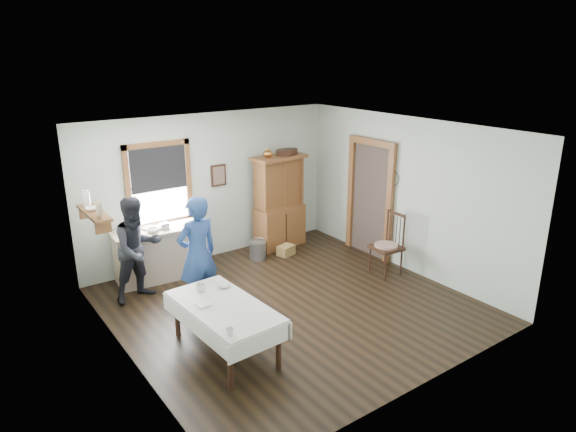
{
  "coord_description": "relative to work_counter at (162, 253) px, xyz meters",
  "views": [
    {
      "loc": [
        -4.18,
        -5.74,
        3.77
      ],
      "look_at": [
        0.17,
        0.3,
        1.34
      ],
      "focal_mm": 32.0,
      "sensor_mm": 36.0,
      "label": 1
    }
  ],
  "objects": [
    {
      "name": "table_cup_b",
      "position": [
        -0.53,
        -3.31,
        0.27
      ],
      "size": [
        0.11,
        0.11,
        0.09
      ],
      "primitive_type": "imported",
      "rotation": [
        0.0,
        0.0,
        -0.21
      ],
      "color": "white",
      "rests_on": "dining_table"
    },
    {
      "name": "wicker_basket",
      "position": [
        2.31,
        -0.41,
        -0.35
      ],
      "size": [
        0.37,
        0.3,
        0.19
      ],
      "primitive_type": "cube",
      "rotation": [
        0.0,
        0.0,
        0.27
      ],
      "color": "#9A7C46",
      "rests_on": "room"
    },
    {
      "name": "shelf_bowl",
      "position": [
        -1.18,
        -0.56,
        1.15
      ],
      "size": [
        0.22,
        0.22,
        0.05
      ],
      "primitive_type": "imported",
      "color": "white",
      "rests_on": "wall_shelf"
    },
    {
      "name": "room",
      "position": [
        1.19,
        -2.11,
        0.9
      ],
      "size": [
        5.01,
        5.01,
        2.7
      ],
      "color": "black",
      "rests_on": "ground"
    },
    {
      "name": "spindle_chair",
      "position": [
        3.2,
        -2.15,
        0.11
      ],
      "size": [
        0.55,
        0.55,
        1.11
      ],
      "primitive_type": "cube",
      "rotation": [
        0.0,
        0.0,
        -0.08
      ],
      "color": "#381E13",
      "rests_on": "room"
    },
    {
      "name": "counter_bowl",
      "position": [
        -0.17,
        -0.11,
        0.48
      ],
      "size": [
        0.26,
        0.26,
        0.06
      ],
      "primitive_type": "imported",
      "rotation": [
        0.0,
        0.0,
        0.41
      ],
      "color": "white",
      "rests_on": "work_counter"
    },
    {
      "name": "table_cup_a",
      "position": [
        -0.3,
        -2.11,
        0.27
      ],
      "size": [
        0.15,
        0.15,
        0.1
      ],
      "primitive_type": "imported",
      "rotation": [
        0.0,
        0.0,
        -0.19
      ],
      "color": "white",
      "rests_on": "dining_table"
    },
    {
      "name": "table_bowl",
      "position": [
        0.01,
        -2.18,
        0.25
      ],
      "size": [
        0.26,
        0.26,
        0.05
      ],
      "primitive_type": "imported",
      "rotation": [
        0.0,
        0.0,
        -0.39
      ],
      "color": "white",
      "rests_on": "dining_table"
    },
    {
      "name": "pail",
      "position": [
        1.78,
        -0.25,
        -0.28
      ],
      "size": [
        0.36,
        0.36,
        0.33
      ],
      "primitive_type": "cube",
      "rotation": [
        0.0,
        0.0,
        -0.18
      ],
      "color": "gray",
      "rests_on": "room"
    },
    {
      "name": "figure_dark",
      "position": [
        -0.58,
        -0.52,
        0.32
      ],
      "size": [
        0.84,
        0.7,
        1.54
      ],
      "primitive_type": "imported",
      "rotation": [
        0.0,
        0.0,
        0.18
      ],
      "color": "black",
      "rests_on": "room"
    },
    {
      "name": "dining_table",
      "position": [
        -0.24,
        -2.63,
        -0.11
      ],
      "size": [
        0.97,
        1.72,
        0.67
      ],
      "primitive_type": "cube",
      "rotation": [
        0.0,
        0.0,
        0.05
      ],
      "color": "silver",
      "rests_on": "room"
    },
    {
      "name": "doorway",
      "position": [
        3.65,
        -1.26,
        0.71
      ],
      "size": [
        0.09,
        1.14,
        2.22
      ],
      "color": "#463932",
      "rests_on": "room"
    },
    {
      "name": "framed_picture",
      "position": [
        1.34,
        0.35,
        1.1
      ],
      "size": [
        0.3,
        0.04,
        0.4
      ],
      "primitive_type": "cube",
      "color": "#381E13",
      "rests_on": "room"
    },
    {
      "name": "counter_book",
      "position": [
        -0.22,
        -0.04,
        0.46
      ],
      "size": [
        0.27,
        0.3,
        0.02
      ],
      "primitive_type": "imported",
      "rotation": [
        0.0,
        0.0,
        0.46
      ],
      "color": "#775D4F",
      "rests_on": "work_counter"
    },
    {
      "name": "rug_beater",
      "position": [
        3.64,
        -1.81,
        1.27
      ],
      "size": [
        0.01,
        0.27,
        0.27
      ],
      "primitive_type": "torus",
      "rotation": [
        0.0,
        1.57,
        0.0
      ],
      "color": "black",
      "rests_on": "room"
    },
    {
      "name": "wall_shelf",
      "position": [
        -1.18,
        -0.57,
        1.12
      ],
      "size": [
        0.24,
        1.0,
        0.44
      ],
      "color": "brown",
      "rests_on": "room"
    },
    {
      "name": "woman_blue",
      "position": [
        0.01,
        -1.42,
        0.38
      ],
      "size": [
        0.64,
        0.45,
        1.65
      ],
      "primitive_type": "imported",
      "rotation": [
        0.0,
        0.0,
        3.24
      ],
      "color": "navy",
      "rests_on": "room"
    },
    {
      "name": "work_counter",
      "position": [
        0.0,
        0.0,
        0.0
      ],
      "size": [
        1.61,
        0.73,
        0.9
      ],
      "primitive_type": "cube",
      "rotation": [
        0.0,
        0.0,
        -0.09
      ],
      "color": "tan",
      "rests_on": "room"
    },
    {
      "name": "window",
      "position": [
        0.19,
        0.36,
        1.18
      ],
      "size": [
        1.18,
        0.07,
        1.48
      ],
      "color": "white",
      "rests_on": "room"
    },
    {
      "name": "china_hutch",
      "position": [
        2.5,
        0.06,
        0.46
      ],
      "size": [
        1.11,
        0.6,
        1.82
      ],
      "primitive_type": "cube",
      "rotation": [
        0.0,
        0.0,
        0.09
      ],
      "color": "brown",
      "rests_on": "room"
    }
  ]
}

